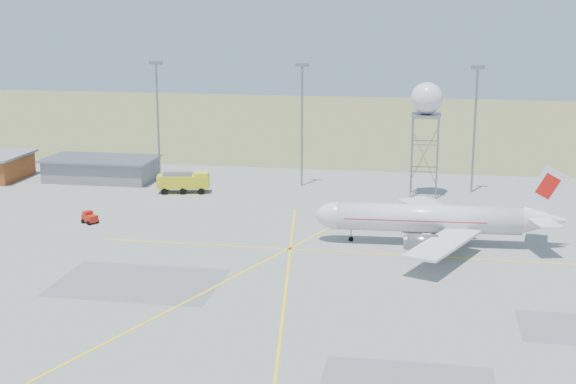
% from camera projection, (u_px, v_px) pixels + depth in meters
% --- Properties ---
extents(ground, '(400.00, 400.00, 0.00)m').
position_uv_depth(ground, '(294.00, 353.00, 70.29)').
color(ground, '#9B9C97').
rests_on(ground, ground).
extents(grass_strip, '(400.00, 120.00, 0.03)m').
position_uv_depth(grass_strip, '(387.00, 124.00, 204.46)').
color(grass_strip, '#646A3A').
rests_on(grass_strip, ground).
extents(building_grey, '(19.00, 10.00, 3.90)m').
position_uv_depth(building_grey, '(101.00, 169.00, 138.88)').
color(building_grey, gray).
rests_on(building_grey, ground).
extents(mast_a, '(2.20, 0.50, 20.50)m').
position_uv_depth(mast_a, '(158.00, 111.00, 136.78)').
color(mast_a, slate).
rests_on(mast_a, ground).
extents(mast_b, '(2.20, 0.50, 20.50)m').
position_uv_depth(mast_b, '(302.00, 114.00, 132.50)').
color(mast_b, slate).
rests_on(mast_b, ground).
extents(mast_c, '(2.20, 0.50, 20.50)m').
position_uv_depth(mast_c, '(475.00, 119.00, 127.70)').
color(mast_c, slate).
rests_on(mast_c, ground).
extents(airliner_main, '(31.44, 30.52, 10.69)m').
position_uv_depth(airliner_main, '(433.00, 219.00, 101.51)').
color(airliner_main, silver).
rests_on(airliner_main, ground).
extents(radar_tower, '(4.99, 4.99, 18.06)m').
position_uv_depth(radar_tower, '(425.00, 133.00, 125.89)').
color(radar_tower, slate).
rests_on(radar_tower, ground).
extents(fire_truck, '(8.70, 4.65, 3.33)m').
position_uv_depth(fire_truck, '(185.00, 183.00, 129.84)').
color(fire_truck, gold).
rests_on(fire_truck, ground).
extents(baggage_tug, '(2.61, 2.53, 1.68)m').
position_uv_depth(baggage_tug, '(90.00, 219.00, 111.86)').
color(baggage_tug, '#AA1C0C').
rests_on(baggage_tug, ground).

